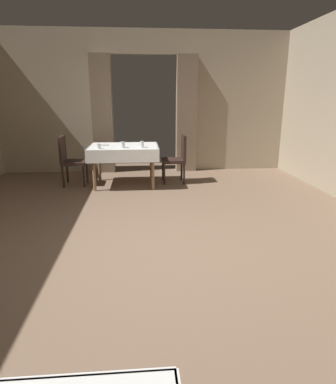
{
  "coord_description": "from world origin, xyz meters",
  "views": [
    {
      "loc": [
        -0.11,
        -3.32,
        1.61
      ],
      "look_at": [
        0.22,
        0.67,
        0.46
      ],
      "focal_mm": 30.83,
      "sensor_mm": 36.0,
      "label": 1
    }
  ],
  "objects_px": {
    "glass_mid_b": "(142,144)",
    "glass_mid_d": "(99,146)",
    "glass_mid_c": "(123,145)",
    "chair_mid_right": "(177,156)",
    "dining_table_mid": "(124,150)",
    "plate_mid_a": "(102,145)",
    "chair_mid_left": "(70,158)"
  },
  "relations": [
    {
      "from": "glass_mid_b",
      "to": "glass_mid_d",
      "type": "distance_m",
      "value": 0.76
    },
    {
      "from": "glass_mid_b",
      "to": "glass_mid_c",
      "type": "bearing_deg",
      "value": -177.24
    },
    {
      "from": "chair_mid_right",
      "to": "glass_mid_c",
      "type": "bearing_deg",
      "value": -159.79
    },
    {
      "from": "dining_table_mid",
      "to": "plate_mid_a",
      "type": "height_order",
      "value": "plate_mid_a"
    },
    {
      "from": "glass_mid_b",
      "to": "dining_table_mid",
      "type": "bearing_deg",
      "value": 143.09
    },
    {
      "from": "dining_table_mid",
      "to": "plate_mid_a",
      "type": "bearing_deg",
      "value": 167.88
    },
    {
      "from": "dining_table_mid",
      "to": "chair_mid_left",
      "type": "distance_m",
      "value": 1.04
    },
    {
      "from": "chair_mid_left",
      "to": "glass_mid_c",
      "type": "bearing_deg",
      "value": -18.55
    },
    {
      "from": "glass_mid_c",
      "to": "chair_mid_left",
      "type": "bearing_deg",
      "value": 161.45
    },
    {
      "from": "glass_mid_b",
      "to": "glass_mid_c",
      "type": "distance_m",
      "value": 0.34
    },
    {
      "from": "chair_mid_right",
      "to": "chair_mid_left",
      "type": "bearing_deg",
      "value": -179.01
    },
    {
      "from": "dining_table_mid",
      "to": "chair_mid_right",
      "type": "xyz_separation_m",
      "value": [
        1.02,
        0.11,
        -0.15
      ]
    },
    {
      "from": "glass_mid_b",
      "to": "chair_mid_left",
      "type": "bearing_deg",
      "value": 166.55
    },
    {
      "from": "plate_mid_a",
      "to": "glass_mid_d",
      "type": "height_order",
      "value": "glass_mid_d"
    },
    {
      "from": "chair_mid_right",
      "to": "chair_mid_left",
      "type": "relative_size",
      "value": 1.0
    },
    {
      "from": "chair_mid_right",
      "to": "glass_mid_b",
      "type": "distance_m",
      "value": 0.83
    },
    {
      "from": "glass_mid_c",
      "to": "dining_table_mid",
      "type": "bearing_deg",
      "value": 89.39
    },
    {
      "from": "plate_mid_a",
      "to": "glass_mid_b",
      "type": "bearing_deg",
      "value": -24.72
    },
    {
      "from": "chair_mid_right",
      "to": "plate_mid_a",
      "type": "distance_m",
      "value": 1.45
    },
    {
      "from": "chair_mid_right",
      "to": "glass_mid_b",
      "type": "bearing_deg",
      "value": -152.14
    },
    {
      "from": "dining_table_mid",
      "to": "glass_mid_b",
      "type": "relative_size",
      "value": 11.17
    },
    {
      "from": "chair_mid_right",
      "to": "plate_mid_a",
      "type": "bearing_deg",
      "value": -179.21
    },
    {
      "from": "glass_mid_c",
      "to": "glass_mid_d",
      "type": "bearing_deg",
      "value": -170.32
    },
    {
      "from": "chair_mid_left",
      "to": "glass_mid_c",
      "type": "relative_size",
      "value": 8.41
    },
    {
      "from": "dining_table_mid",
      "to": "glass_mid_d",
      "type": "distance_m",
      "value": 0.55
    },
    {
      "from": "glass_mid_d",
      "to": "glass_mid_b",
      "type": "bearing_deg",
      "value": 6.57
    },
    {
      "from": "dining_table_mid",
      "to": "glass_mid_b",
      "type": "bearing_deg",
      "value": -36.91
    },
    {
      "from": "glass_mid_d",
      "to": "chair_mid_left",
      "type": "bearing_deg",
      "value": 145.77
    },
    {
      "from": "chair_mid_right",
      "to": "chair_mid_left",
      "type": "distance_m",
      "value": 2.05
    },
    {
      "from": "dining_table_mid",
      "to": "glass_mid_c",
      "type": "height_order",
      "value": "glass_mid_c"
    },
    {
      "from": "dining_table_mid",
      "to": "chair_mid_left",
      "type": "height_order",
      "value": "chair_mid_left"
    },
    {
      "from": "chair_mid_left",
      "to": "glass_mid_b",
      "type": "distance_m",
      "value": 1.43
    }
  ]
}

